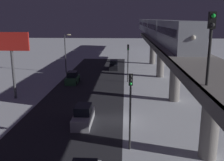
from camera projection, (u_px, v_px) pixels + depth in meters
ground_plane at (116, 120)px, 27.88m from camera, size 240.00×240.00×0.00m
avenue_asphalt at (72, 119)px, 28.12m from camera, size 11.00×87.05×0.01m
elevated_railway at (189, 66)px, 26.13m from camera, size 5.00×87.05×6.95m
subway_train at (154, 27)px, 60.86m from camera, size 2.94×74.07×3.40m
rail_signal at (211, 36)px, 13.94m from camera, size 0.36×0.41×4.00m
sedan_green at (72, 78)px, 43.82m from camera, size 1.91×4.13×1.97m
sedan_black at (114, 65)px, 55.92m from camera, size 1.80×4.55×1.97m
sedan_silver at (83, 116)px, 26.81m from camera, size 1.80×4.71×1.97m
traffic_light_near at (130, 101)px, 20.71m from camera, size 0.32×0.44×6.40m
traffic_light_mid at (128, 58)px, 43.67m from camera, size 0.32×0.44×6.40m
commercial_billboard at (11, 48)px, 34.03m from camera, size 4.80×0.36×8.90m
street_lamp_far at (66, 49)px, 51.60m from camera, size 1.35×0.44×7.65m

